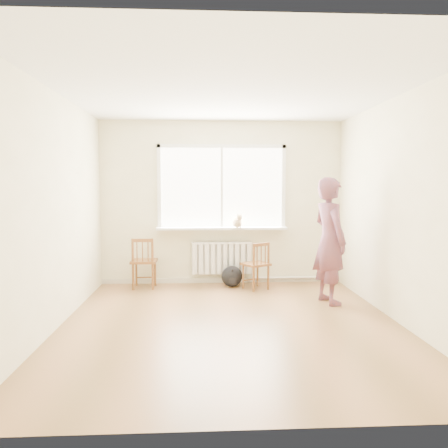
{
  "coord_description": "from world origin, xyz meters",
  "views": [
    {
      "loc": [
        -0.35,
        -5.02,
        1.63
      ],
      "look_at": [
        -0.02,
        1.2,
        1.08
      ],
      "focal_mm": 35.0,
      "sensor_mm": 36.0,
      "label": 1
    }
  ],
  "objects": [
    {
      "name": "back_wall",
      "position": [
        0.0,
        2.25,
        1.35
      ],
      "size": [
        4.0,
        0.01,
        2.7
      ],
      "primitive_type": "cube",
      "color": "#F1E8C1",
      "rests_on": "ground"
    },
    {
      "name": "cat",
      "position": [
        0.25,
        2.06,
        1.05
      ],
      "size": [
        0.21,
        0.36,
        0.24
      ],
      "rotation": [
        0.0,
        0.0,
        0.23
      ],
      "color": "beige",
      "rests_on": "windowsill"
    },
    {
      "name": "backpack",
      "position": [
        0.15,
        1.92,
        0.17
      ],
      "size": [
        0.42,
        0.37,
        0.34
      ],
      "primitive_type": "ellipsoid",
      "rotation": [
        0.0,
        0.0,
        -0.43
      ],
      "color": "black",
      "rests_on": "floor"
    },
    {
      "name": "floor",
      "position": [
        0.0,
        0.0,
        0.0
      ],
      "size": [
        4.5,
        4.5,
        0.0
      ],
      "primitive_type": "plane",
      "color": "#94643C",
      "rests_on": "ground"
    },
    {
      "name": "chair_left",
      "position": [
        -1.26,
        1.88,
        0.41
      ],
      "size": [
        0.41,
        0.39,
        0.81
      ],
      "rotation": [
        0.0,
        0.0,
        3.12
      ],
      "color": "brown",
      "rests_on": "floor"
    },
    {
      "name": "person",
      "position": [
        1.43,
        0.88,
        0.87
      ],
      "size": [
        0.56,
        0.72,
        1.75
      ],
      "primitive_type": "imported",
      "rotation": [
        0.0,
        0.0,
        1.82
      ],
      "color": "#C74251",
      "rests_on": "floor"
    },
    {
      "name": "windowsill",
      "position": [
        0.0,
        2.14,
        0.93
      ],
      "size": [
        2.15,
        0.22,
        0.04
      ],
      "primitive_type": "cube",
      "color": "white",
      "rests_on": "back_wall"
    },
    {
      "name": "heating_pipe",
      "position": [
        1.25,
        2.19,
        0.08
      ],
      "size": [
        1.4,
        0.04,
        0.04
      ],
      "primitive_type": "cylinder",
      "rotation": [
        0.0,
        1.57,
        0.0
      ],
      "color": "silver",
      "rests_on": "back_wall"
    },
    {
      "name": "baseboard",
      "position": [
        0.0,
        2.23,
        0.04
      ],
      "size": [
        4.0,
        0.03,
        0.08
      ],
      "primitive_type": "cube",
      "color": "beige",
      "rests_on": "ground"
    },
    {
      "name": "window",
      "position": [
        0.0,
        2.22,
        1.66
      ],
      "size": [
        2.12,
        0.05,
        1.42
      ],
      "color": "white",
      "rests_on": "back_wall"
    },
    {
      "name": "ceiling",
      "position": [
        0.0,
        0.0,
        2.7
      ],
      "size": [
        4.5,
        4.5,
        0.0
      ],
      "primitive_type": "plane",
      "rotation": [
        3.14,
        0.0,
        0.0
      ],
      "color": "white",
      "rests_on": "back_wall"
    },
    {
      "name": "chair_right",
      "position": [
        0.53,
        1.7,
        0.38
      ],
      "size": [
        0.5,
        0.49,
        0.75
      ],
      "rotation": [
        0.0,
        0.0,
        3.65
      ],
      "color": "brown",
      "rests_on": "floor"
    },
    {
      "name": "radiator",
      "position": [
        0.0,
        2.16,
        0.44
      ],
      "size": [
        1.0,
        0.12,
        0.55
      ],
      "color": "white",
      "rests_on": "back_wall"
    }
  ]
}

